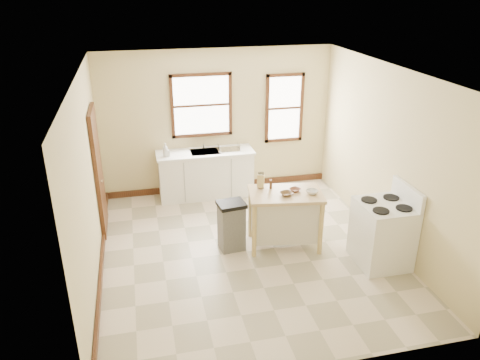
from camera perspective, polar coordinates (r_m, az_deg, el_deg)
name	(u,v)px	position (r m, az deg, el deg)	size (l,w,h in m)	color
floor	(247,251)	(7.48, 0.89, -8.68)	(5.00, 5.00, 0.00)	beige
ceiling	(249,73)	(6.44, 1.05, 12.93)	(5.00, 5.00, 0.00)	white
wall_back	(217,122)	(9.15, -2.80, 7.08)	(4.50, 0.04, 2.80)	#CFBE88
wall_left	(88,183)	(6.70, -18.07, -0.38)	(0.04, 5.00, 2.80)	#CFBE88
wall_right	(388,157)	(7.66, 17.57, 2.67)	(0.04, 5.00, 2.80)	#CFBE88
window_main	(201,105)	(8.99, -4.72, 9.05)	(1.17, 0.06, 1.22)	#3D1E10
window_side	(284,108)	(9.39, 5.42, 8.72)	(0.77, 0.06, 1.37)	#3D1E10
door_left	(98,171)	(8.03, -16.87, 1.02)	(0.06, 0.90, 2.10)	#3D1E10
baseboard_back	(219,185)	(9.58, -2.61, -0.67)	(4.50, 0.04, 0.12)	#3D1E10
baseboard_left	(102,266)	(7.32, -16.51, -10.00)	(0.04, 5.00, 0.12)	#3D1E10
sink_counter	(206,174)	(9.14, -4.20, 0.77)	(1.86, 0.62, 0.92)	white
faucet	(203,143)	(9.10, -4.48, 4.51)	(0.03, 0.03, 0.22)	silver
soap_bottle_a	(165,150)	(8.78, -9.08, 3.65)	(0.10, 0.10, 0.25)	#B2B2B2
soap_bottle_b	(167,152)	(8.78, -8.85, 3.42)	(0.08, 0.08, 0.17)	#B2B2B2
dish_rack	(229,147)	(9.01, -1.39, 3.98)	(0.42, 0.31, 0.10)	silver
kitchen_island	(285,219)	(7.46, 5.46, -4.76)	(1.13, 0.72, 0.92)	#D0B47A
knife_block	(261,182)	(7.36, 2.54, -0.21)	(0.10, 0.10, 0.20)	tan
pepper_grinder	(271,184)	(7.34, 3.77, -0.51)	(0.04, 0.04, 0.15)	#422611
bowl_a	(287,194)	(7.16, 5.69, -1.68)	(0.19, 0.19, 0.05)	brown
bowl_b	(295,190)	(7.31, 6.74, -1.20)	(0.17, 0.17, 0.04)	brown
bowl_c	(312,192)	(7.26, 8.77, -1.44)	(0.18, 0.18, 0.06)	silver
trash_bin	(231,226)	(7.36, -1.05, -5.59)	(0.41, 0.35, 0.81)	slate
gas_stove	(383,226)	(7.23, 17.06, -5.35)	(0.78, 0.79, 1.24)	white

